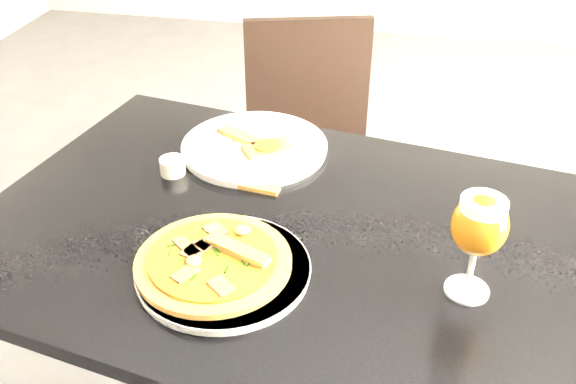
% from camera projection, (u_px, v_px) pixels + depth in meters
% --- Properties ---
extents(dining_table, '(1.32, 1.00, 0.75)m').
position_uv_depth(dining_table, '(295.00, 267.00, 1.24)').
color(dining_table, black).
rests_on(dining_table, ground).
extents(chair_far, '(0.49, 0.49, 0.86)m').
position_uv_depth(chair_far, '(310.00, 155.00, 1.96)').
color(chair_far, black).
rests_on(chair_far, ground).
extents(plate_main, '(0.37, 0.37, 0.02)m').
position_uv_depth(plate_main, '(223.00, 270.00, 1.08)').
color(plate_main, white).
rests_on(plate_main, dining_table).
extents(pizza, '(0.27, 0.27, 0.03)m').
position_uv_depth(pizza, '(214.00, 261.00, 1.08)').
color(pizza, olive).
rests_on(pizza, plate_main).
extents(plate_second, '(0.38, 0.38, 0.02)m').
position_uv_depth(plate_second, '(255.00, 147.00, 1.43)').
color(plate_second, white).
rests_on(plate_second, dining_table).
extents(crust_scraps, '(0.19, 0.14, 0.01)m').
position_uv_depth(crust_scraps, '(259.00, 144.00, 1.41)').
color(crust_scraps, olive).
rests_on(crust_scraps, plate_second).
extents(loose_crust, '(0.12, 0.04, 0.01)m').
position_uv_depth(loose_crust, '(251.00, 186.00, 1.31)').
color(loose_crust, olive).
rests_on(loose_crust, dining_table).
extents(sauce_cup, '(0.05, 0.05, 0.04)m').
position_uv_depth(sauce_cup, '(172.00, 166.00, 1.35)').
color(sauce_cup, silver).
rests_on(sauce_cup, dining_table).
extents(beer_glass, '(0.09, 0.09, 0.18)m').
position_uv_depth(beer_glass, '(480.00, 226.00, 0.98)').
color(beer_glass, silver).
rests_on(beer_glass, dining_table).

